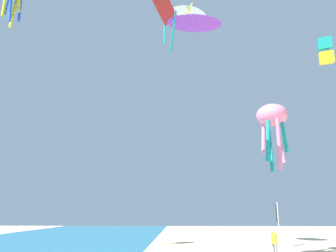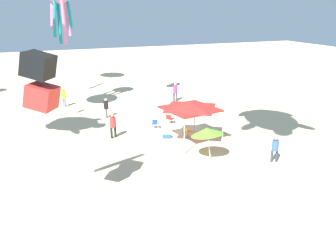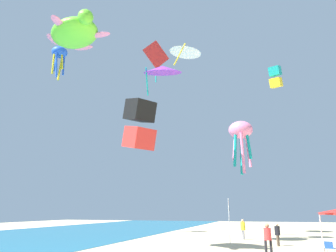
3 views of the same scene
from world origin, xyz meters
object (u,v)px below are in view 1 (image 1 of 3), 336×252
object	(u,v)px
kite_delta_purple	(195,19)
kite_diamond_red	(165,9)
banner_flag	(279,227)
kite_delta_white	(188,14)
person_beachcomber	(274,240)
kite_box_teal	(325,51)
kite_octopus_pink	(272,119)

from	to	relation	value
kite_delta_purple	kite_diamond_red	xyz separation A→B (m)	(4.14, 2.14, 3.67)
banner_flag	kite_delta_white	bearing A→B (deg)	38.89
person_beachcomber	kite_delta_purple	bearing A→B (deg)	121.30
kite_delta_white	kite_box_teal	bearing A→B (deg)	-106.78
banner_flag	kite_box_teal	size ratio (longest dim) A/B	1.67
banner_flag	kite_delta_purple	size ratio (longest dim) A/B	0.86
kite_box_teal	kite_octopus_pink	distance (m)	6.24
banner_flag	kite_box_teal	bearing A→B (deg)	-80.31
kite_box_teal	kite_diamond_red	size ratio (longest dim) A/B	0.44
banner_flag	kite_box_teal	xyz separation A→B (m)	(0.81, -4.75, 12.37)
kite_delta_purple	banner_flag	bearing A→B (deg)	15.75
kite_diamond_red	kite_delta_purple	bearing A→B (deg)	61.15
banner_flag	kite_octopus_pink	bearing A→B (deg)	-19.58
kite_octopus_pink	kite_diamond_red	size ratio (longest dim) A/B	1.05
kite_diamond_red	kite_delta_white	distance (m)	6.27
kite_delta_purple	kite_octopus_pink	bearing A→B (deg)	30.61
person_beachcomber	kite_diamond_red	xyz separation A→B (m)	(-2.69, 7.93, 17.68)
kite_octopus_pink	kite_delta_purple	world-z (taller)	kite_delta_purple
kite_box_teal	kite_delta_white	xyz separation A→B (m)	(5.62, 9.93, 7.19)
kite_octopus_pink	kite_diamond_red	distance (m)	12.16
person_beachcomber	kite_delta_white	distance (m)	21.66
person_beachcomber	kite_octopus_pink	world-z (taller)	kite_octopus_pink
kite_delta_white	person_beachcomber	bearing A→B (deg)	-99.63
banner_flag	kite_diamond_red	bearing A→B (deg)	79.77
kite_diamond_red	person_beachcomber	bearing A→B (deg)	142.53
person_beachcomber	kite_delta_purple	size ratio (longest dim) A/B	0.43
banner_flag	kite_octopus_pink	size ratio (longest dim) A/B	0.70
kite_box_teal	kite_diamond_red	distance (m)	12.65
kite_octopus_pink	kite_delta_purple	size ratio (longest dim) A/B	1.22
kite_delta_purple	kite_delta_white	world-z (taller)	kite_delta_white
kite_box_teal	kite_octopus_pink	world-z (taller)	kite_box_teal
kite_delta_white	banner_flag	bearing A→B (deg)	-128.40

